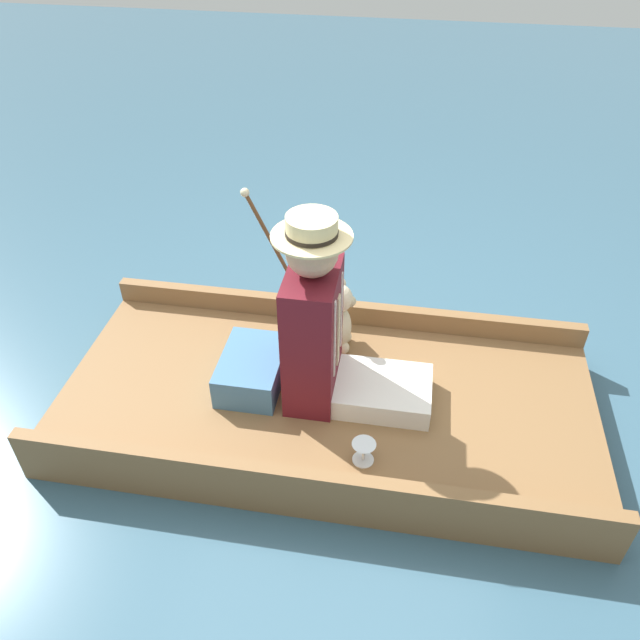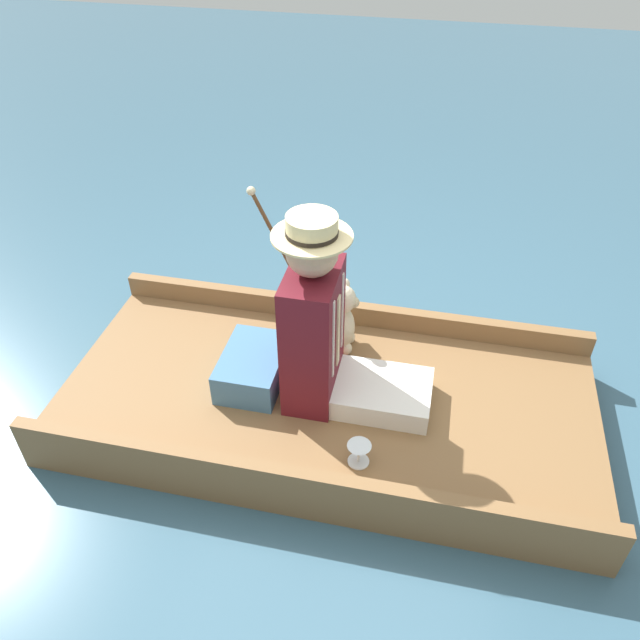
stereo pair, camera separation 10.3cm
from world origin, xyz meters
name	(u,v)px [view 1 (the left image)]	position (x,y,z in m)	size (l,w,h in m)	color
ground_plane	(327,415)	(0.00, 0.00, 0.00)	(16.00, 16.00, 0.00)	#385B70
punt_boat	(327,402)	(0.00, 0.00, 0.09)	(1.18, 2.51, 0.27)	brown
seat_cushion	(252,369)	(-0.02, -0.36, 0.23)	(0.41, 0.28, 0.16)	teal
seated_person	(326,333)	(0.00, 0.00, 0.52)	(0.37, 0.71, 0.94)	white
teddy_bear	(338,318)	(-0.34, 0.00, 0.34)	(0.28, 0.16, 0.39)	beige
wine_glass	(364,449)	(0.37, 0.21, 0.22)	(0.10, 0.10, 0.10)	silver
walking_cane	(276,250)	(-0.49, -0.34, 0.61)	(0.04, 0.37, 0.79)	brown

